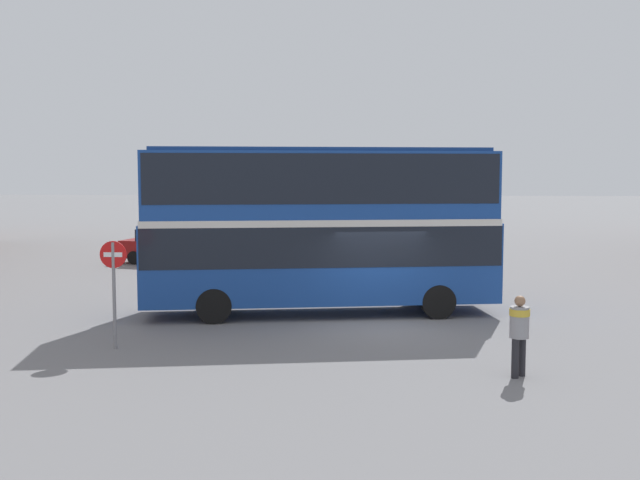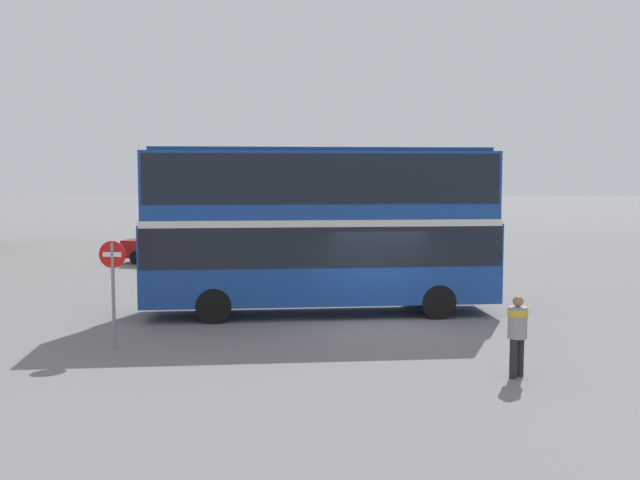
{
  "view_description": "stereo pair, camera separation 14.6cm",
  "coord_description": "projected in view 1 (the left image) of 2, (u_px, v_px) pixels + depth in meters",
  "views": [
    {
      "loc": [
        -0.14,
        -19.71,
        4.11
      ],
      "look_at": [
        -1.78,
        1.88,
        2.17
      ],
      "focal_mm": 42.0,
      "sensor_mm": 36.0,
      "label": 1
    },
    {
      "loc": [
        0.0,
        -19.7,
        4.11
      ],
      "look_at": [
        -1.78,
        1.88,
        2.17
      ],
      "focal_mm": 42.0,
      "sensor_mm": 36.0,
      "label": 2
    }
  ],
  "objects": [
    {
      "name": "parked_car_kerb_far",
      "position": [
        167.0,
        246.0,
        34.15
      ],
      "size": [
        4.33,
        2.47,
        1.58
      ],
      "rotation": [
        0.0,
        0.0,
        -0.19
      ],
      "color": "maroon",
      "rests_on": "ground_plane"
    },
    {
      "name": "pedestrian_foreground",
      "position": [
        519.0,
        327.0,
        15.04
      ],
      "size": [
        0.58,
        0.58,
        1.66
      ],
      "rotation": [
        0.0,
        0.0,
        2.41
      ],
      "color": "#232328",
      "rests_on": "ground_plane"
    },
    {
      "name": "no_entry_sign",
      "position": [
        114.0,
        276.0,
        17.42
      ],
      "size": [
        0.64,
        0.08,
        2.54
      ],
      "color": "gray",
      "rests_on": "ground_plane"
    },
    {
      "name": "double_decker_bus",
      "position": [
        320.0,
        220.0,
        21.69
      ],
      "size": [
        10.43,
        4.28,
        4.83
      ],
      "rotation": [
        0.0,
        0.0,
        0.18
      ],
      "color": "#194293",
      "rests_on": "ground_plane"
    },
    {
      "name": "parked_car_kerb_near",
      "position": [
        308.0,
        254.0,
        30.89
      ],
      "size": [
        4.32,
        2.08,
        1.52
      ],
      "rotation": [
        0.0,
        0.0,
        0.06
      ],
      "color": "black",
      "rests_on": "ground_plane"
    },
    {
      "name": "ground_plane",
      "position": [
        381.0,
        328.0,
        19.93
      ],
      "size": [
        240.0,
        240.0,
        0.0
      ],
      "primitive_type": "plane",
      "color": "slate"
    }
  ]
}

